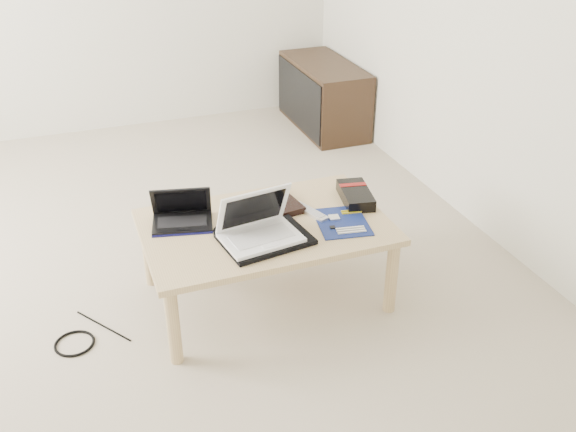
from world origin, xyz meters
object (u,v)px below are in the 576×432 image
object	(u,v)px
netbook	(182,216)
gpu_box	(355,195)
media_cabinet	(323,95)
white_laptop	(259,228)
coffee_table	(266,233)

from	to	relation	value
netbook	gpu_box	bearing A→B (deg)	-5.09
media_cabinet	gpu_box	xyz separation A→B (m)	(-0.63, -1.88, 0.18)
media_cabinet	gpu_box	world-z (taller)	media_cabinet
netbook	gpu_box	xyz separation A→B (m)	(0.83, -0.07, -0.01)
netbook	white_laptop	distance (m)	0.38
coffee_table	white_laptop	size ratio (longest dim) A/B	3.11
coffee_table	netbook	size ratio (longest dim) A/B	3.65
media_cabinet	white_laptop	distance (m)	2.40
coffee_table	gpu_box	world-z (taller)	gpu_box
media_cabinet	gpu_box	bearing A→B (deg)	-108.60
netbook	media_cabinet	bearing A→B (deg)	51.04
coffee_table	gpu_box	size ratio (longest dim) A/B	3.87
white_laptop	netbook	bearing A→B (deg)	136.34
netbook	white_laptop	xyz separation A→B (m)	(0.28, -0.26, 0.03)
media_cabinet	white_laptop	bearing A→B (deg)	-119.77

